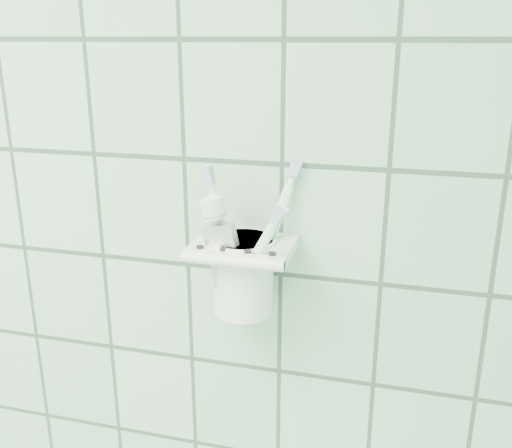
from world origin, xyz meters
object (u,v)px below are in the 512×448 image
at_px(toothbrush_pink, 240,239).
at_px(toothbrush_orange, 226,236).
at_px(toothpaste_tube, 237,247).
at_px(cup, 243,272).
at_px(toothbrush_blue, 243,235).
at_px(holder_bracket, 243,248).

relative_size(toothbrush_pink, toothbrush_orange, 1.07).
bearing_deg(toothbrush_pink, toothbrush_orange, 149.25).
height_order(toothbrush_pink, toothpaste_tube, toothbrush_pink).
bearing_deg(cup, toothbrush_blue, -74.05).
bearing_deg(toothpaste_tube, toothbrush_pink, 50.74).
distance_m(cup, toothpaste_tube, 0.05).
relative_size(cup, toothpaste_tube, 0.62).
xyz_separation_m(holder_bracket, toothbrush_pink, (-0.00, -0.01, 0.02)).
relative_size(holder_bracket, toothbrush_pink, 0.65).
distance_m(cup, toothbrush_orange, 0.05).
xyz_separation_m(cup, toothbrush_blue, (0.01, -0.02, 0.06)).
xyz_separation_m(toothbrush_pink, toothbrush_blue, (0.00, 0.00, 0.01)).
height_order(toothbrush_orange, toothpaste_tube, toothbrush_orange).
bearing_deg(toothbrush_blue, toothbrush_pink, -163.80).
relative_size(holder_bracket, toothbrush_blue, 0.62).
relative_size(toothbrush_pink, toothbrush_blue, 0.95).
bearing_deg(toothbrush_orange, cup, 23.14).
bearing_deg(holder_bracket, toothpaste_tube, -100.16).
distance_m(holder_bracket, toothbrush_orange, 0.03).
bearing_deg(toothbrush_orange, toothbrush_pink, -20.66).
bearing_deg(toothbrush_orange, toothpaste_tube, -28.76).
bearing_deg(toothbrush_pink, cup, 98.79).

